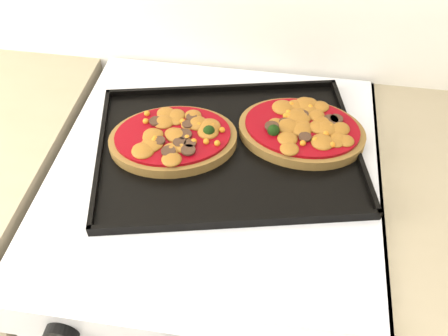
% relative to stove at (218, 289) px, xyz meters
% --- Properties ---
extents(stove, '(0.60, 0.60, 0.91)m').
position_rel_stove_xyz_m(stove, '(0.00, 0.00, 0.00)').
color(stove, silver).
rests_on(stove, floor).
extents(knob_left, '(0.05, 0.02, 0.05)m').
position_rel_stove_xyz_m(knob_left, '(-0.18, -0.33, 0.40)').
color(knob_left, black).
rests_on(knob_left, control_panel).
extents(baking_tray, '(0.54, 0.45, 0.02)m').
position_rel_stove_xyz_m(baking_tray, '(0.02, 0.03, 0.47)').
color(baking_tray, black).
rests_on(baking_tray, stove).
extents(pizza_left, '(0.27, 0.23, 0.03)m').
position_rel_stove_xyz_m(pizza_left, '(-0.08, 0.03, 0.48)').
color(pizza_left, brown).
rests_on(pizza_left, baking_tray).
extents(pizza_right, '(0.25, 0.20, 0.03)m').
position_rel_stove_xyz_m(pizza_right, '(0.15, 0.09, 0.48)').
color(pizza_right, brown).
rests_on(pizza_right, baking_tray).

